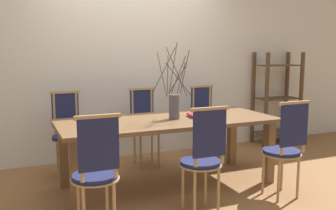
% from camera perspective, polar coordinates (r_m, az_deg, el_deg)
% --- Properties ---
extents(ground_plane, '(16.00, 16.00, 0.00)m').
position_cam_1_polar(ground_plane, '(4.17, 0.00, -12.03)').
color(ground_plane, olive).
extents(wall_rear, '(12.00, 0.06, 3.20)m').
position_cam_1_polar(wall_rear, '(5.12, -5.80, 9.98)').
color(wall_rear, silver).
rests_on(wall_rear, ground_plane).
extents(dining_table, '(2.30, 0.96, 0.73)m').
position_cam_1_polar(dining_table, '(3.99, 0.00, -3.46)').
color(dining_table, brown).
rests_on(dining_table, ground_plane).
extents(chair_near_leftend, '(0.39, 0.39, 0.98)m').
position_cam_1_polar(chair_near_leftend, '(3.01, -10.88, -9.65)').
color(chair_near_leftend, '#1E234C').
rests_on(chair_near_leftend, ground_plane).
extents(chair_near_left, '(0.39, 0.39, 0.98)m').
position_cam_1_polar(chair_near_left, '(3.33, 5.42, -7.77)').
color(chair_near_left, '#1E234C').
rests_on(chair_near_left, ground_plane).
extents(chair_near_center, '(0.39, 0.39, 0.98)m').
position_cam_1_polar(chair_near_center, '(3.83, 17.42, -5.97)').
color(chair_near_center, '#1E234C').
rests_on(chair_near_center, ground_plane).
extents(chair_far_leftend, '(0.39, 0.39, 0.98)m').
position_cam_1_polar(chair_far_leftend, '(4.51, -15.07, -3.74)').
color(chair_far_leftend, '#1E234C').
rests_on(chair_far_leftend, ground_plane).
extents(chair_far_left, '(0.39, 0.39, 0.98)m').
position_cam_1_polar(chair_far_left, '(4.73, -3.54, -2.90)').
color(chair_far_left, '#1E234C').
rests_on(chair_far_left, ground_plane).
extents(chair_far_center, '(0.39, 0.39, 0.98)m').
position_cam_1_polar(chair_far_center, '(5.08, 5.66, -2.14)').
color(chair_far_center, '#1E234C').
rests_on(chair_far_center, ground_plane).
extents(vase_centerpiece, '(0.37, 0.37, 0.81)m').
position_cam_1_polar(vase_centerpiece, '(3.95, 0.96, 0.12)').
color(vase_centerpiece, '#4C5156').
rests_on(vase_centerpiece, dining_table).
extents(book_stack, '(0.25, 0.22, 0.04)m').
position_cam_1_polar(book_stack, '(4.11, 4.76, -1.56)').
color(book_stack, '#842D8C').
rests_on(book_stack, dining_table).
extents(shelving_rack, '(0.70, 0.37, 1.42)m').
position_cam_1_polar(shelving_rack, '(6.05, 16.26, 0.94)').
color(shelving_rack, '#513823').
rests_on(shelving_rack, ground_plane).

